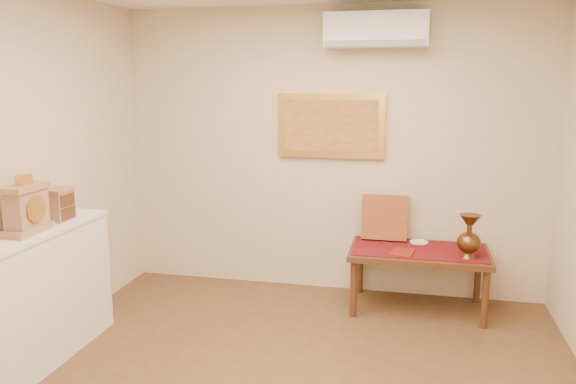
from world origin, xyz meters
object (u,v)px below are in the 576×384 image
(brass_urn_tall, at_px, (469,231))
(display_ledge, at_px, (8,314))
(wooden_chest, at_px, (59,204))
(low_table, at_px, (419,257))
(mantel_clock, at_px, (27,208))

(brass_urn_tall, relative_size, display_ledge, 0.22)
(wooden_chest, relative_size, low_table, 0.20)
(low_table, bearing_deg, mantel_clock, -148.35)
(display_ledge, bearing_deg, wooden_chest, 88.91)
(mantel_clock, relative_size, wooden_chest, 1.68)
(mantel_clock, bearing_deg, wooden_chest, 92.16)
(wooden_chest, height_order, low_table, wooden_chest)
(wooden_chest, bearing_deg, low_table, 25.30)
(wooden_chest, distance_m, low_table, 3.01)
(brass_urn_tall, xyz_separation_m, wooden_chest, (-3.06, -1.11, 0.32))
(brass_urn_tall, bearing_deg, wooden_chest, -160.11)
(brass_urn_tall, bearing_deg, low_table, 159.04)
(display_ledge, relative_size, low_table, 1.68)
(brass_urn_tall, bearing_deg, mantel_clock, -154.07)
(brass_urn_tall, xyz_separation_m, mantel_clock, (-3.05, -1.48, 0.37))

